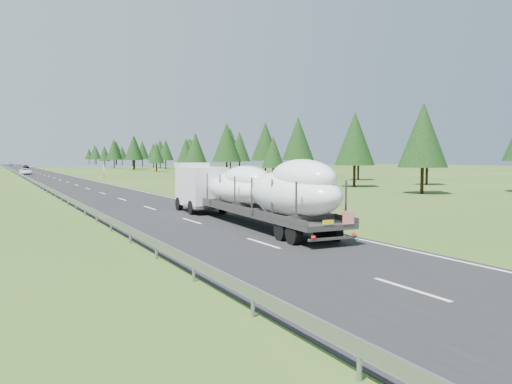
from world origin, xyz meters
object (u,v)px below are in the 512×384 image
boat_truck (250,189)px  distant_car_blue (11,164)px  distant_van (25,172)px  highway_sign (104,169)px  distant_car_dark (26,167)px

boat_truck → distant_car_blue: bearing=91.0°
distant_van → distant_car_blue: 136.93m
distant_van → highway_sign: bearing=-74.7°
highway_sign → distant_car_blue: (-8.64, 169.64, -1.16)m
highway_sign → distant_car_blue: size_ratio=0.66×
highway_sign → boat_truck: (-4.72, -64.98, 0.27)m
highway_sign → boat_truck: boat_truck is taller
distant_car_dark → distant_car_blue: 69.74m
distant_car_dark → distant_van: bearing=-97.9°
highway_sign → distant_car_dark: (-6.40, 99.94, -1.13)m
distant_car_dark → distant_car_blue: size_ratio=1.02×
distant_car_dark → boat_truck: bearing=-93.7°
highway_sign → distant_car_dark: size_ratio=0.65×
distant_car_blue → distant_van: bearing=-90.9°
highway_sign → boat_truck: bearing=-94.2°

